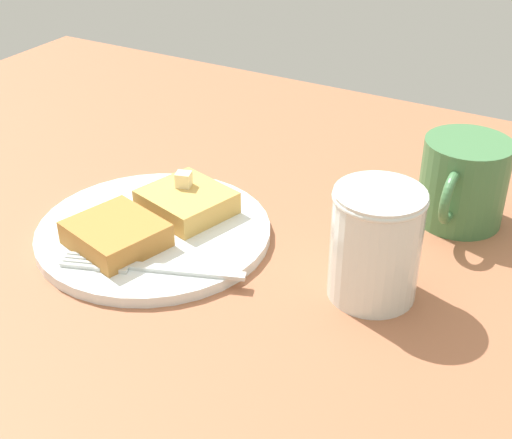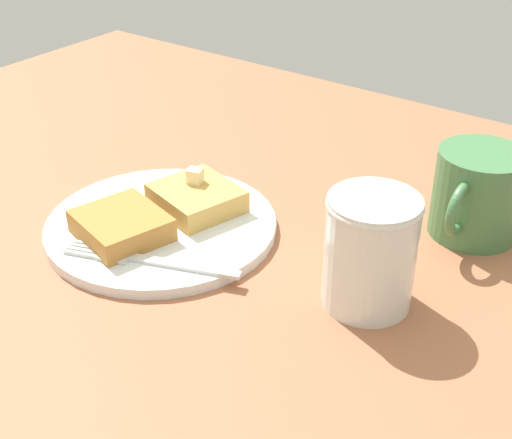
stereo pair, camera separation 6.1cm
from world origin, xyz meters
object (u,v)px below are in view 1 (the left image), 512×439
at_px(plate, 154,231).
at_px(coffee_mug, 463,182).
at_px(fork, 141,267).
at_px(syrup_jar, 375,247).

xyz_separation_m(plate, coffee_mug, (-0.17, 0.24, 0.04)).
xyz_separation_m(fork, syrup_jar, (-0.08, 0.18, 0.03)).
bearing_deg(fork, coffee_mug, 137.72).
distance_m(fork, coffee_mug, 0.31).
xyz_separation_m(syrup_jar, coffee_mug, (-0.15, 0.03, -0.00)).
relative_size(fork, syrup_jar, 1.62).
bearing_deg(syrup_jar, fork, -66.66).
distance_m(plate, syrup_jar, 0.21).
relative_size(syrup_jar, coffee_mug, 0.88).
height_order(plate, coffee_mug, coffee_mug).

